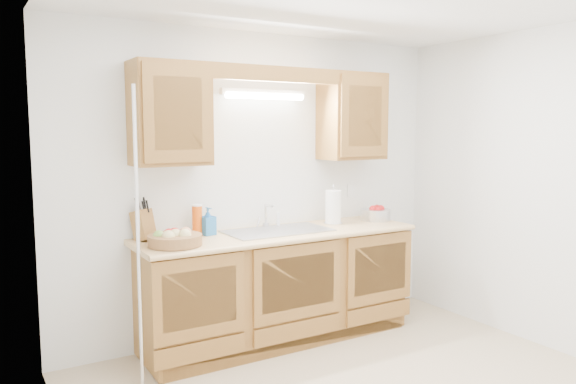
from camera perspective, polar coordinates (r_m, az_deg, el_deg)
room at (r=3.47m, az=8.88°, el=-1.38°), size 3.52×3.50×2.50m
base_cabinets at (r=4.61m, az=-1.01°, el=-9.65°), size 2.20×0.60×0.86m
countertop at (r=4.49m, az=-0.93°, el=-4.30°), size 2.30×0.63×0.04m
upper_cabinet_left at (r=4.21m, az=-11.93°, el=7.77°), size 0.55×0.33×0.75m
upper_cabinet_right at (r=5.00m, az=6.52°, el=7.63°), size 0.55×0.33×0.75m
valance at (r=4.44m, az=-0.99°, el=11.90°), size 2.20×0.05×0.12m
fluorescent_fixture at (r=4.63m, az=-2.41°, el=9.90°), size 0.76×0.08×0.08m
sink at (r=4.52m, az=-1.06°, el=-4.90°), size 0.84×0.46×0.36m
wire_shelf_pole at (r=3.78m, az=-14.97°, el=-4.72°), size 0.03×0.03×2.00m
outlet_plate at (r=5.23m, az=6.42°, el=0.17°), size 0.08×0.01×0.12m
fruit_basket at (r=4.03m, az=-11.43°, el=-4.64°), size 0.46×0.46×0.12m
knife_block at (r=4.27m, az=-14.50°, el=-3.22°), size 0.17×0.21×0.33m
orange_canister at (r=4.38m, az=-9.21°, el=-2.81°), size 0.10×0.10×0.24m
soap_bottle at (r=4.38m, az=-8.14°, el=-2.95°), size 0.11×0.12×0.22m
sponge at (r=4.48m, az=-8.58°, el=-4.01°), size 0.14×0.10×0.03m
paper_towel at (r=4.85m, az=4.62°, el=-1.57°), size 0.17×0.17×0.34m
apple_bowl at (r=5.10m, az=8.92°, el=-2.18°), size 0.33×0.33×0.14m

